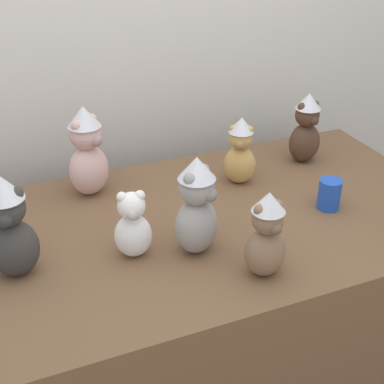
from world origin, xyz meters
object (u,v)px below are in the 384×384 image
object	(u,v)px
teddy_bear_honey	(240,151)
teddy_bear_blush	(87,152)
teddy_bear_cocoa	(306,129)
teddy_bear_ash	(197,207)
display_table	(192,311)
teddy_bear_mocha	(266,235)
party_cup_blue	(329,194)
teddy_bear_snow	(133,226)
teddy_bear_charcoal	(10,228)

from	to	relation	value
teddy_bear_honey	teddy_bear_blush	xyz separation A→B (m)	(-0.54, 0.14, 0.04)
teddy_bear_blush	teddy_bear_cocoa	xyz separation A→B (m)	(0.87, -0.07, -0.02)
teddy_bear_ash	teddy_bear_blush	bearing A→B (deg)	81.04
teddy_bear_ash	teddy_bear_cocoa	bearing A→B (deg)	-0.94
display_table	teddy_bear_honey	bearing A→B (deg)	35.63
teddy_bear_mocha	teddy_bear_blush	world-z (taller)	teddy_bear_blush
party_cup_blue	teddy_bear_snow	bearing A→B (deg)	-179.43
teddy_bear_mocha	teddy_bear_snow	size ratio (longest dim) A/B	1.22
teddy_bear_honey	party_cup_blue	size ratio (longest dim) A/B	2.42
teddy_bear_snow	party_cup_blue	xyz separation A→B (m)	(0.72, 0.01, -0.05)
teddy_bear_blush	teddy_bear_charcoal	bearing A→B (deg)	-162.97
party_cup_blue	teddy_bear_mocha	bearing A→B (deg)	-148.33
teddy_bear_snow	teddy_bear_charcoal	bearing A→B (deg)	-174.74
teddy_bear_blush	teddy_bear_cocoa	bearing A→B (deg)	-39.03
teddy_bear_mocha	teddy_bear_cocoa	xyz separation A→B (m)	(0.52, 0.60, 0.01)
teddy_bear_mocha	teddy_bear_cocoa	world-z (taller)	teddy_bear_cocoa
teddy_bear_cocoa	teddy_bear_charcoal	bearing A→B (deg)	-169.94
teddy_bear_honey	teddy_bear_snow	size ratio (longest dim) A/B	1.18
display_table	teddy_bear_charcoal	xyz separation A→B (m)	(-0.58, -0.06, 0.55)
teddy_bear_mocha	teddy_bear_snow	bearing A→B (deg)	140.13
teddy_bear_mocha	teddy_bear_blush	size ratio (longest dim) A/B	0.81
teddy_bear_cocoa	teddy_bear_ash	bearing A→B (deg)	-152.66
teddy_bear_snow	teddy_bear_cocoa	bearing A→B (deg)	35.88
teddy_bear_ash	teddy_bear_snow	xyz separation A→B (m)	(-0.19, 0.05, -0.05)
teddy_bear_mocha	teddy_bear_cocoa	bearing A→B (deg)	45.27
teddy_bear_ash	party_cup_blue	size ratio (longest dim) A/B	2.95
teddy_bear_charcoal	teddy_bear_cocoa	bearing A→B (deg)	26.79
teddy_bear_snow	teddy_bear_cocoa	world-z (taller)	teddy_bear_cocoa
teddy_bear_charcoal	teddy_bear_ash	size ratio (longest dim) A/B	1.00
teddy_bear_honey	party_cup_blue	distance (m)	0.36
teddy_bear_charcoal	teddy_bear_ash	distance (m)	0.54
teddy_bear_ash	teddy_bear_cocoa	world-z (taller)	teddy_bear_ash
teddy_bear_ash	teddy_bear_blush	xyz separation A→B (m)	(-0.22, 0.49, 0.01)
display_table	teddy_bear_mocha	distance (m)	0.63
display_table	teddy_bear_cocoa	size ratio (longest dim) A/B	6.50
teddy_bear_blush	display_table	bearing A→B (deg)	-85.88
teddy_bear_ash	teddy_bear_snow	distance (m)	0.20
teddy_bear_honey	teddy_bear_mocha	size ratio (longest dim) A/B	0.97
teddy_bear_charcoal	teddy_bear_blush	xyz separation A→B (m)	(0.31, 0.39, 0.01)
teddy_bear_ash	teddy_bear_honey	size ratio (longest dim) A/B	1.22
party_cup_blue	display_table	bearing A→B (deg)	169.11
teddy_bear_honey	teddy_bear_mocha	world-z (taller)	teddy_bear_mocha
teddy_bear_snow	party_cup_blue	bearing A→B (deg)	13.04
display_table	teddy_bear_honey	size ratio (longest dim) A/B	7.13
display_table	teddy_bear_snow	distance (m)	0.56
teddy_bear_charcoal	teddy_bear_honey	world-z (taller)	teddy_bear_charcoal
teddy_bear_charcoal	teddy_bear_blush	world-z (taller)	teddy_bear_blush
teddy_bear_honey	teddy_bear_blush	bearing A→B (deg)	-163.80
display_table	teddy_bear_cocoa	bearing A→B (deg)	23.55
teddy_bear_mocha	teddy_bear_honey	bearing A→B (deg)	66.62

